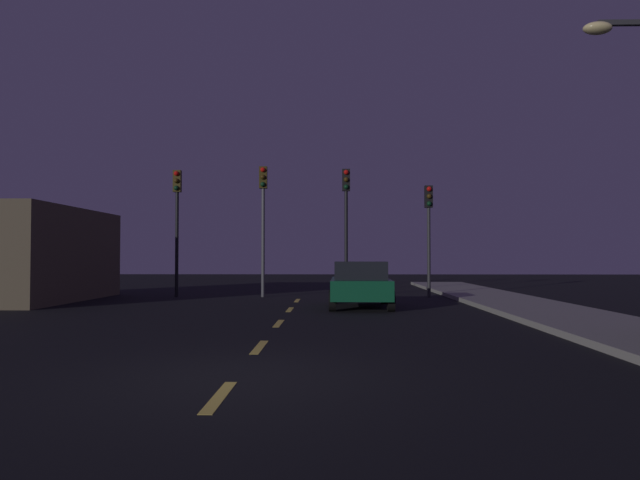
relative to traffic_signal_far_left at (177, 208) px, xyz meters
The scene contains 13 objects.
ground_plane 10.89m from the traffic_signal_far_left, 60.20° to the right, with size 80.00×80.00×0.00m, color black.
sidewalk_curb_right 15.83m from the traffic_signal_far_left, 35.24° to the right, with size 3.00×40.00×0.15m, color gray.
lane_stripe_nearest 18.21m from the traffic_signal_far_left, 73.40° to the right, with size 0.16×1.60×0.01m, color #EACC4C.
lane_stripe_second 14.70m from the traffic_signal_far_left, 69.03° to the right, with size 0.16×1.60×0.01m, color #EACC4C.
lane_stripe_third 11.38m from the traffic_signal_far_left, 61.78° to the right, with size 0.16×1.60×0.01m, color #EACC4C.
lane_stripe_fourth 8.47m from the traffic_signal_far_left, 48.19° to the right, with size 0.16×1.60×0.01m, color #EACC4C.
lane_stripe_fifth 6.55m from the traffic_signal_far_left, 20.45° to the right, with size 0.16×1.60×0.01m, color #EACC4C.
traffic_signal_far_left is the anchor object (origin of this frame).
traffic_signal_center_left 3.57m from the traffic_signal_far_left, ahead, with size 0.32×0.38×5.37m.
traffic_signal_center_right 6.99m from the traffic_signal_far_left, ahead, with size 0.32×0.38×5.26m.
traffic_signal_far_right 10.38m from the traffic_signal_far_left, ahead, with size 0.32×0.38×4.57m.
car_stopped_ahead 9.25m from the traffic_signal_far_left, 33.38° to the right, with size 2.05×4.04×1.50m.
storefront_left 5.85m from the traffic_signal_far_left, 155.35° to the right, with size 4.25×7.64×3.46m, color brown.
Camera 1 is at (1.34, -8.15, 1.65)m, focal length 32.95 mm.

